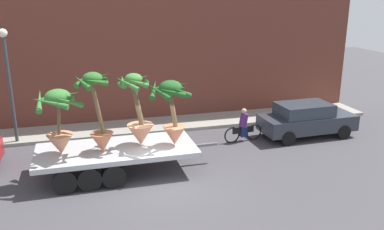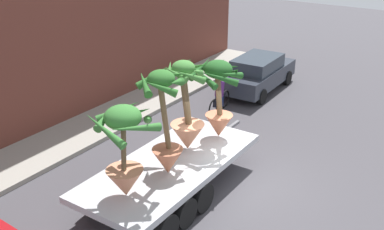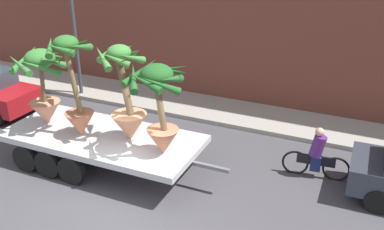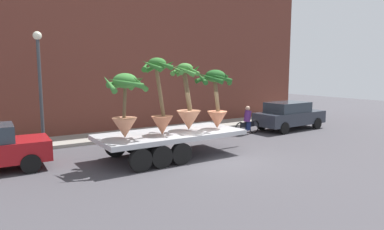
{
  "view_description": "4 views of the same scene",
  "coord_description": "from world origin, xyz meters",
  "px_view_note": "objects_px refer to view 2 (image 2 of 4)",
  "views": [
    {
      "loc": [
        -2.46,
        -12.63,
        6.35
      ],
      "look_at": [
        1.42,
        1.49,
        1.9
      ],
      "focal_mm": 37.67,
      "sensor_mm": 36.0,
      "label": 1
    },
    {
      "loc": [
        -10.17,
        -5.37,
        7.15
      ],
      "look_at": [
        -0.11,
        1.45,
        1.82
      ],
      "focal_mm": 42.64,
      "sensor_mm": 36.0,
      "label": 2
    },
    {
      "loc": [
        5.4,
        -7.82,
        6.6
      ],
      "look_at": [
        1.05,
        1.77,
        1.83
      ],
      "focal_mm": 40.8,
      "sensor_mm": 36.0,
      "label": 3
    },
    {
      "loc": [
        -7.87,
        -10.22,
        3.41
      ],
      "look_at": [
        -0.22,
        1.62,
        1.52
      ],
      "focal_mm": 31.77,
      "sensor_mm": 36.0,
      "label": 4
    }
  ],
  "objects_px": {
    "potted_palm_front": "(165,127)",
    "cyclist": "(219,96)",
    "parked_car": "(258,73)",
    "flatbed_trailer": "(166,173)",
    "potted_palm_extra": "(218,95)",
    "potted_palm_rear": "(124,149)",
    "potted_palm_middle": "(186,115)"
  },
  "relations": [
    {
      "from": "potted_palm_front",
      "to": "cyclist",
      "type": "relative_size",
      "value": 1.56
    },
    {
      "from": "potted_palm_front",
      "to": "parked_car",
      "type": "relative_size",
      "value": 0.65
    },
    {
      "from": "flatbed_trailer",
      "to": "parked_car",
      "type": "xyz_separation_m",
      "value": [
        8.96,
        1.7,
        0.06
      ]
    },
    {
      "from": "cyclist",
      "to": "flatbed_trailer",
      "type": "bearing_deg",
      "value": -162.42
    },
    {
      "from": "potted_palm_extra",
      "to": "parked_car",
      "type": "xyz_separation_m",
      "value": [
        6.69,
        1.93,
        -1.52
      ]
    },
    {
      "from": "potted_palm_rear",
      "to": "cyclist",
      "type": "height_order",
      "value": "potted_palm_rear"
    },
    {
      "from": "potted_palm_rear",
      "to": "parked_car",
      "type": "distance_m",
      "value": 10.82
    },
    {
      "from": "cyclist",
      "to": "potted_palm_front",
      "type": "bearing_deg",
      "value": -161.16
    },
    {
      "from": "parked_car",
      "to": "flatbed_trailer",
      "type": "bearing_deg",
      "value": -169.26
    },
    {
      "from": "potted_palm_front",
      "to": "potted_palm_rear",
      "type": "bearing_deg",
      "value": 171.73
    },
    {
      "from": "cyclist",
      "to": "parked_car",
      "type": "xyz_separation_m",
      "value": [
        3.0,
        -0.19,
        0.16
      ]
    },
    {
      "from": "cyclist",
      "to": "parked_car",
      "type": "bearing_deg",
      "value": -3.56
    },
    {
      "from": "cyclist",
      "to": "potted_palm_extra",
      "type": "bearing_deg",
      "value": -150.13
    },
    {
      "from": "parked_car",
      "to": "potted_palm_rear",
      "type": "bearing_deg",
      "value": -170.51
    },
    {
      "from": "flatbed_trailer",
      "to": "potted_palm_extra",
      "type": "bearing_deg",
      "value": -5.86
    },
    {
      "from": "potted_palm_middle",
      "to": "cyclist",
      "type": "relative_size",
      "value": 1.46
    },
    {
      "from": "potted_palm_middle",
      "to": "flatbed_trailer",
      "type": "bearing_deg",
      "value": -175.96
    },
    {
      "from": "parked_car",
      "to": "potted_palm_middle",
      "type": "bearing_deg",
      "value": -168.35
    },
    {
      "from": "potted_palm_rear",
      "to": "potted_palm_middle",
      "type": "height_order",
      "value": "potted_palm_middle"
    },
    {
      "from": "potted_palm_middle",
      "to": "potted_palm_front",
      "type": "distance_m",
      "value": 1.47
    },
    {
      "from": "flatbed_trailer",
      "to": "potted_palm_extra",
      "type": "height_order",
      "value": "potted_palm_extra"
    },
    {
      "from": "flatbed_trailer",
      "to": "cyclist",
      "type": "relative_size",
      "value": 3.65
    },
    {
      "from": "potted_palm_front",
      "to": "potted_palm_extra",
      "type": "bearing_deg",
      "value": 0.54
    },
    {
      "from": "potted_palm_rear",
      "to": "cyclist",
      "type": "distance_m",
      "value": 7.98
    },
    {
      "from": "potted_palm_front",
      "to": "parked_car",
      "type": "height_order",
      "value": "potted_palm_front"
    },
    {
      "from": "flatbed_trailer",
      "to": "potted_palm_extra",
      "type": "distance_m",
      "value": 2.77
    },
    {
      "from": "flatbed_trailer",
      "to": "cyclist",
      "type": "distance_m",
      "value": 6.25
    },
    {
      "from": "potted_palm_extra",
      "to": "flatbed_trailer",
      "type": "bearing_deg",
      "value": 174.14
    },
    {
      "from": "potted_palm_rear",
      "to": "potted_palm_extra",
      "type": "height_order",
      "value": "potted_palm_extra"
    },
    {
      "from": "flatbed_trailer",
      "to": "potted_palm_extra",
      "type": "relative_size",
      "value": 2.76
    },
    {
      "from": "flatbed_trailer",
      "to": "potted_palm_rear",
      "type": "bearing_deg",
      "value": -177.58
    },
    {
      "from": "flatbed_trailer",
      "to": "potted_palm_middle",
      "type": "bearing_deg",
      "value": 4.04
    }
  ]
}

